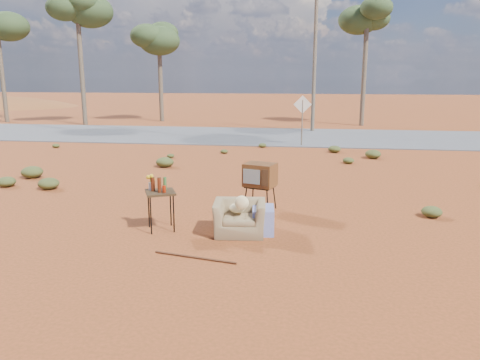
# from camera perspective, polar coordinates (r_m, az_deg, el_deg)

# --- Properties ---
(ground) EXTENTS (140.00, 140.00, 0.00)m
(ground) POSITION_cam_1_polar(r_m,az_deg,el_deg) (9.22, -3.19, -6.62)
(ground) COLOR #943C1D
(ground) RESTS_ON ground
(highway) EXTENTS (140.00, 7.00, 0.04)m
(highway) POSITION_cam_1_polar(r_m,az_deg,el_deg) (23.78, 3.98, 5.36)
(highway) COLOR #565659
(highway) RESTS_ON ground
(armchair) EXTENTS (1.22, 0.86, 0.87)m
(armchair) POSITION_cam_1_polar(r_m,az_deg,el_deg) (9.14, 0.50, -4.09)
(armchair) COLOR olive
(armchair) RESTS_ON ground
(tv_unit) EXTENTS (0.80, 0.72, 1.09)m
(tv_unit) POSITION_cam_1_polar(r_m,az_deg,el_deg) (10.65, 2.45, 0.55)
(tv_unit) COLOR black
(tv_unit) RESTS_ON ground
(side_table) EXTENTS (0.73, 0.73, 1.11)m
(side_table) POSITION_cam_1_polar(r_m,az_deg,el_deg) (9.40, -9.95, -1.18)
(side_table) COLOR #342413
(side_table) RESTS_ON ground
(rusty_bar) EXTENTS (1.49, 0.35, 0.04)m
(rusty_bar) POSITION_cam_1_polar(r_m,az_deg,el_deg) (8.08, -5.52, -9.37)
(rusty_bar) COLOR #532C16
(rusty_bar) RESTS_ON ground
(road_sign) EXTENTS (0.78, 0.06, 2.19)m
(road_sign) POSITION_cam_1_polar(r_m,az_deg,el_deg) (20.58, 7.61, 8.28)
(road_sign) COLOR brown
(road_sign) RESTS_ON ground
(eucalyptus_left) EXTENTS (3.20, 3.20, 8.10)m
(eucalyptus_left) POSITION_cam_1_polar(r_m,az_deg,el_deg) (31.01, -19.25, 19.20)
(eucalyptus_left) COLOR brown
(eucalyptus_left) RESTS_ON ground
(eucalyptus_near_left) EXTENTS (3.20, 3.20, 6.60)m
(eucalyptus_near_left) POSITION_cam_1_polar(r_m,az_deg,el_deg) (32.13, -9.86, 16.81)
(eucalyptus_near_left) COLOR brown
(eucalyptus_near_left) RESTS_ON ground
(eucalyptus_center) EXTENTS (3.20, 3.20, 7.60)m
(eucalyptus_center) POSITION_cam_1_polar(r_m,az_deg,el_deg) (29.89, 15.27, 18.77)
(eucalyptus_center) COLOR brown
(eucalyptus_center) RESTS_ON ground
(utility_pole_center) EXTENTS (1.40, 0.20, 8.00)m
(utility_pole_center) POSITION_cam_1_polar(r_m,az_deg,el_deg) (26.05, 9.11, 14.97)
(utility_pole_center) COLOR brown
(utility_pole_center) RESTS_ON ground
(scrub_patch) EXTENTS (17.49, 8.07, 0.33)m
(scrub_patch) POSITION_cam_1_polar(r_m,az_deg,el_deg) (13.50, -2.94, 0.25)
(scrub_patch) COLOR #464D22
(scrub_patch) RESTS_ON ground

